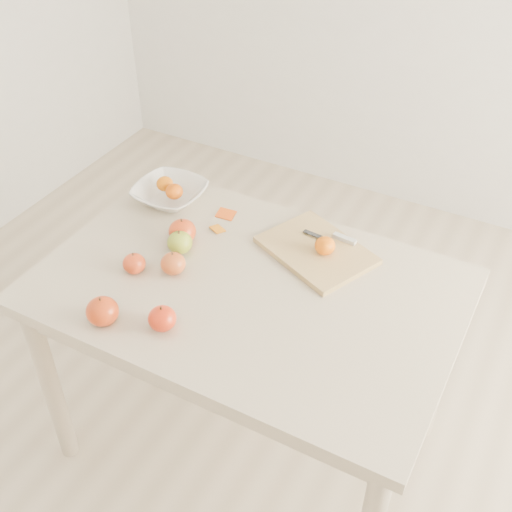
% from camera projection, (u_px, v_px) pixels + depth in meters
% --- Properties ---
extents(ground, '(3.50, 3.50, 0.00)m').
position_uv_depth(ground, '(249.00, 439.00, 2.32)').
color(ground, '#C6B293').
rests_on(ground, ground).
extents(table, '(1.20, 0.80, 0.75)m').
position_uv_depth(table, '(248.00, 309.00, 1.91)').
color(table, '#C2B392').
rests_on(table, ground).
extents(cutting_board, '(0.39, 0.35, 0.02)m').
position_uv_depth(cutting_board, '(316.00, 250.00, 1.95)').
color(cutting_board, tan).
rests_on(cutting_board, table).
extents(board_tangerine, '(0.06, 0.06, 0.05)m').
position_uv_depth(board_tangerine, '(325.00, 246.00, 1.91)').
color(board_tangerine, '#DD6407').
rests_on(board_tangerine, cutting_board).
extents(fruit_bowl, '(0.23, 0.23, 0.06)m').
position_uv_depth(fruit_bowl, '(170.00, 194.00, 2.16)').
color(fruit_bowl, white).
rests_on(fruit_bowl, table).
extents(bowl_tangerine_near, '(0.06, 0.06, 0.05)m').
position_uv_depth(bowl_tangerine_near, '(165.00, 184.00, 2.16)').
color(bowl_tangerine_near, orange).
rests_on(bowl_tangerine_near, fruit_bowl).
extents(bowl_tangerine_far, '(0.06, 0.06, 0.05)m').
position_uv_depth(bowl_tangerine_far, '(174.00, 191.00, 2.12)').
color(bowl_tangerine_far, '#D86007').
rests_on(bowl_tangerine_far, fruit_bowl).
extents(orange_peel_a, '(0.06, 0.05, 0.01)m').
position_uv_depth(orange_peel_a, '(226.00, 215.00, 2.11)').
color(orange_peel_a, '#E45110').
rests_on(orange_peel_a, table).
extents(orange_peel_b, '(0.06, 0.05, 0.01)m').
position_uv_depth(orange_peel_b, '(218.00, 230.00, 2.04)').
color(orange_peel_b, orange).
rests_on(orange_peel_b, table).
extents(paring_knife, '(0.17, 0.05, 0.01)m').
position_uv_depth(paring_knife, '(340.00, 238.00, 1.97)').
color(paring_knife, silver).
rests_on(paring_knife, cutting_board).
extents(apple_green, '(0.08, 0.08, 0.07)m').
position_uv_depth(apple_green, '(180.00, 243.00, 1.94)').
color(apple_green, olive).
rests_on(apple_green, table).
extents(apple_red_e, '(0.08, 0.08, 0.07)m').
position_uv_depth(apple_red_e, '(162.00, 318.00, 1.69)').
color(apple_red_e, '#91050A').
rests_on(apple_red_e, table).
extents(apple_red_a, '(0.09, 0.09, 0.08)m').
position_uv_depth(apple_red_a, '(182.00, 231.00, 1.98)').
color(apple_red_a, '#A5200F').
rests_on(apple_red_a, table).
extents(apple_red_b, '(0.07, 0.07, 0.07)m').
position_uv_depth(apple_red_b, '(173.00, 264.00, 1.86)').
color(apple_red_b, maroon).
rests_on(apple_red_b, table).
extents(apple_red_d, '(0.07, 0.07, 0.06)m').
position_uv_depth(apple_red_d, '(134.00, 264.00, 1.87)').
color(apple_red_d, '#9F1905').
rests_on(apple_red_d, table).
extents(apple_red_c, '(0.09, 0.09, 0.08)m').
position_uv_depth(apple_red_c, '(102.00, 311.00, 1.70)').
color(apple_red_c, '#98100C').
rests_on(apple_red_c, table).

